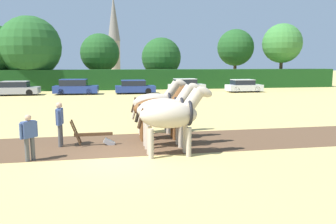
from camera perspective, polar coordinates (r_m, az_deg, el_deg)
The scene contains 22 objects.
ground_plane at distance 11.32m, azimuth -7.65°, elevation -7.98°, with size 240.00×240.00×0.00m, color tan.
plowed_furrow_strip at distance 13.46m, azimuth -21.15°, elevation -5.81°, with size 30.63×3.72×0.01m, color brown.
hedgerow at distance 40.69m, azimuth -9.83°, elevation 5.58°, with size 59.11×1.92×2.44m, color #194719.
tree_center_left at distance 43.18m, azimuth -22.87°, elevation 10.39°, with size 7.31×7.31×8.79m.
tree_center at distance 44.27m, azimuth -11.78°, elevation 10.00°, with size 5.06×5.06×7.05m.
tree_center_right at distance 45.12m, azimuth -1.18°, elevation 9.47°, with size 5.35×5.35×6.66m.
tree_right at distance 48.28m, azimuth 11.68°, elevation 10.91°, with size 5.16×5.16×7.98m.
tree_far_right at distance 48.46m, azimuth 19.25°, elevation 11.20°, with size 5.36×5.36×8.59m.
church_spire at distance 76.05m, azimuth -9.39°, elevation 13.08°, with size 2.78×2.78×18.04m.
draft_horse_lead_left at distance 11.26m, azimuth 0.69°, elevation -0.51°, with size 2.70×0.98×2.48m.
draft_horse_lead_right at distance 12.49m, azimuth -0.38°, elevation 0.37°, with size 2.71×0.97×2.53m.
draft_horse_trail_left at distance 13.74m, azimuth -1.29°, elevation 0.66°, with size 2.75×0.93×2.36m.
draft_horse_trail_right at distance 14.96m, azimuth -2.01°, elevation 1.67°, with size 2.68×0.91×2.54m.
plow at distance 13.14m, azimuth -12.24°, elevation -4.33°, with size 1.70×0.46×1.13m.
farmer_at_plow at distance 13.25m, azimuth -18.33°, elevation -1.45°, with size 0.24×0.69×1.72m.
farmer_beside_team at distance 16.49m, azimuth -0.57°, elevation 0.69°, with size 0.51×0.46×1.65m.
farmer_onlooker_left at distance 11.66m, azimuth -23.06°, elevation -3.63°, with size 0.49×0.47×1.55m.
parked_car_left at distance 36.32m, azimuth -24.80°, elevation 3.75°, with size 4.10×1.83×1.43m.
parked_car_center_left at distance 35.19m, azimuth -15.84°, elevation 4.18°, with size 4.54×1.98×1.58m.
parked_car_center at distance 35.09m, azimuth -5.84°, elevation 4.35°, with size 4.20×1.87×1.44m.
parked_car_center_right at distance 36.68m, azimuth 3.19°, elevation 4.61°, with size 4.00×1.90×1.51m.
parked_car_right at distance 37.64m, azimuth 13.01°, elevation 4.45°, with size 3.88×1.87×1.41m.
Camera 1 is at (-0.49, -10.85, 3.19)m, focal length 35.00 mm.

